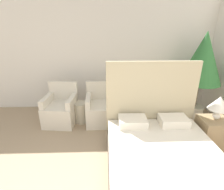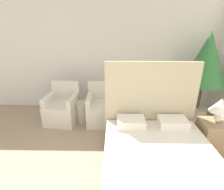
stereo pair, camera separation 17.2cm
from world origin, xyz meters
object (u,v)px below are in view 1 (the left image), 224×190
object	(u,v)px
bed	(165,163)
armchair_near_window_left	(61,111)
table_lamp	(219,104)
nightstand	(212,133)
potted_palm	(202,61)
side_table	(81,112)
armchair_near_window_right	(101,110)

from	to	relation	value
bed	armchair_near_window_left	bearing A→B (deg)	137.45
armchair_near_window_left	table_lamp	bearing A→B (deg)	-12.00
nightstand	potted_palm	bearing A→B (deg)	79.07
bed	potted_palm	xyz separation A→B (m)	(1.32, 1.87, 1.06)
side_table	armchair_near_window_left	bearing A→B (deg)	-177.05
armchair_near_window_left	potted_palm	distance (m)	3.33
potted_palm	nightstand	bearing A→B (deg)	-100.93
armchair_near_window_left	armchair_near_window_right	xyz separation A→B (m)	(0.91, 0.00, 0.00)
side_table	potted_palm	bearing A→B (deg)	3.53
armchair_near_window_right	bed	bearing A→B (deg)	-63.36
potted_palm	nightstand	xyz separation A→B (m)	(-0.22, -1.16, -1.07)
bed	nightstand	bearing A→B (deg)	33.09
potted_palm	table_lamp	xyz separation A→B (m)	(-0.21, -1.13, -0.51)
bed	table_lamp	world-z (taller)	bed
bed	potted_palm	world-z (taller)	potted_palm
bed	armchair_near_window_right	world-z (taller)	bed
armchair_near_window_right	potted_palm	distance (m)	2.49
nightstand	table_lamp	xyz separation A→B (m)	(0.01, 0.02, 0.56)
bed	armchair_near_window_right	size ratio (longest dim) A/B	2.40
armchair_near_window_left	potted_palm	size ratio (longest dim) A/B	0.45
potted_palm	bed	bearing A→B (deg)	-125.19
bed	armchair_near_window_left	distance (m)	2.49
nightstand	side_table	world-z (taller)	nightstand
armchair_near_window_right	potted_palm	world-z (taller)	potted_palm
armchair_near_window_right	table_lamp	xyz separation A→B (m)	(2.03, -0.95, 0.55)
bed	nightstand	world-z (taller)	bed
side_table	bed	bearing A→B (deg)	-51.08
armchair_near_window_left	armchair_near_window_right	distance (m)	0.91
potted_palm	nightstand	size ratio (longest dim) A/B	3.57
table_lamp	side_table	world-z (taller)	table_lamp
bed	armchair_near_window_right	distance (m)	1.92
armchair_near_window_left	side_table	xyz separation A→B (m)	(0.46, 0.02, -0.05)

